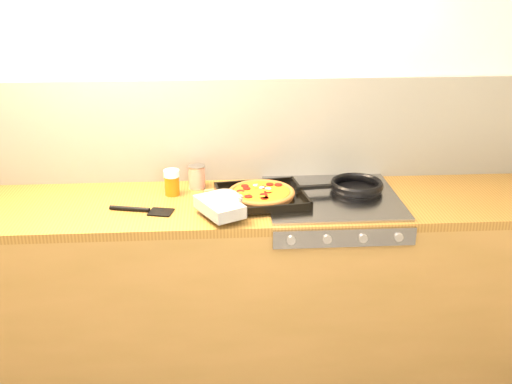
{
  "coord_description": "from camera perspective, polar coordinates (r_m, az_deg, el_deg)",
  "views": [
    {
      "loc": [
        -0.07,
        -1.41,
        1.94
      ],
      "look_at": [
        0.1,
        1.08,
        0.95
      ],
      "focal_mm": 42.0,
      "sensor_mm": 36.0,
      "label": 1
    }
  ],
  "objects": [
    {
      "name": "room_shell",
      "position": [
        2.91,
        -2.38,
        5.85
      ],
      "size": [
        3.2,
        3.2,
        3.2
      ],
      "color": "white",
      "rests_on": "ground"
    },
    {
      "name": "counter_run",
      "position": [
        2.92,
        -2.0,
        -9.05
      ],
      "size": [
        3.2,
        0.62,
        0.9
      ],
      "color": "olive",
      "rests_on": "ground"
    },
    {
      "name": "stovetop",
      "position": [
        2.77,
        7.23,
        -0.54
      ],
      "size": [
        0.6,
        0.56,
        0.02
      ],
      "primitive_type": "cube",
      "color": "gray",
      "rests_on": "counter_run"
    },
    {
      "name": "pizza_on_tray",
      "position": [
        2.65,
        -0.61,
        -0.46
      ],
      "size": [
        0.52,
        0.49,
        0.07
      ],
      "color": "black",
      "rests_on": "stovetop"
    },
    {
      "name": "frying_pan",
      "position": [
        2.82,
        9.44,
        0.52
      ],
      "size": [
        0.42,
        0.27,
        0.04
      ],
      "color": "black",
      "rests_on": "stovetop"
    },
    {
      "name": "tomato_can",
      "position": [
        2.86,
        -5.67,
        1.43
      ],
      "size": [
        0.08,
        0.08,
        0.11
      ],
      "color": "#B01D0E",
      "rests_on": "counter_run"
    },
    {
      "name": "juice_glass",
      "position": [
        2.8,
        -8.01,
        0.93
      ],
      "size": [
        0.08,
        0.08,
        0.12
      ],
      "color": "#D2570C",
      "rests_on": "counter_run"
    },
    {
      "name": "wooden_spoon",
      "position": [
        2.85,
        -1.53,
        0.47
      ],
      "size": [
        0.3,
        0.1,
        0.02
      ],
      "color": "#9E6A43",
      "rests_on": "counter_run"
    },
    {
      "name": "black_spatula",
      "position": [
        2.65,
        -10.76,
        -1.7
      ],
      "size": [
        0.29,
        0.11,
        0.02
      ],
      "color": "black",
      "rests_on": "counter_run"
    }
  ]
}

